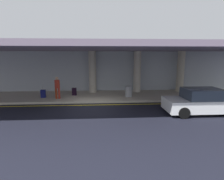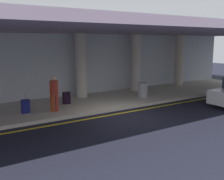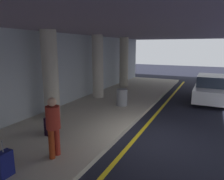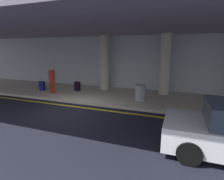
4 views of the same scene
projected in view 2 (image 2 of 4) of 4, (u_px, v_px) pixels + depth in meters
name	position (u px, v px, depth m)	size (l,w,h in m)	color
ground_plane	(126.00, 116.00, 12.45)	(60.00, 60.00, 0.00)	black
sidewalk	(92.00, 102.00, 14.99)	(26.00, 4.20, 0.15)	#B7AF9A
lane_stripe_yellow	(119.00, 114.00, 12.89)	(26.00, 0.14, 0.01)	yellow
support_column_left_mid	(81.00, 66.00, 15.71)	(0.66, 0.66, 3.65)	#B1A996
support_column_center	(136.00, 63.00, 17.87)	(0.66, 0.66, 3.65)	#BAB1A1
support_column_right_mid	(179.00, 60.00, 20.02)	(0.66, 0.66, 3.65)	#B6AD95
ceiling_overhang	(96.00, 30.00, 13.89)	(28.00, 13.20, 0.30)	gray
terminal_back_wall	(74.00, 66.00, 16.52)	(26.00, 0.30, 3.80)	#A8B0B7
traveler_with_luggage	(54.00, 91.00, 12.54)	(0.38, 0.38, 1.68)	maroon
suitcase_upright_primary	(25.00, 106.00, 12.36)	(0.36, 0.22, 0.90)	#101554
suitcase_upright_secondary	(66.00, 98.00, 14.19)	(0.36, 0.22, 0.90)	black
trash_bin_steel	(143.00, 90.00, 15.90)	(0.56, 0.56, 0.85)	gray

